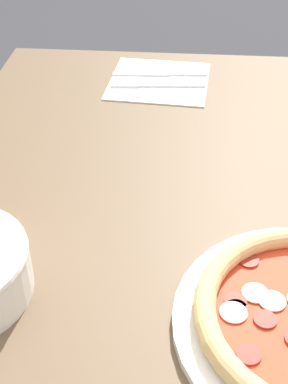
% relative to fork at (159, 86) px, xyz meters
% --- Properties ---
extents(dining_table, '(1.39, 0.77, 0.76)m').
position_rel_fork_xyz_m(dining_table, '(-0.52, -0.04, -0.11)').
color(dining_table, brown).
rests_on(dining_table, ground_plane).
extents(napkin, '(0.21, 0.21, 0.00)m').
position_rel_fork_xyz_m(napkin, '(0.03, 0.00, -0.00)').
color(napkin, white).
rests_on(napkin, dining_table).
extents(fork, '(0.02, 0.19, 0.00)m').
position_rel_fork_xyz_m(fork, '(0.00, 0.00, 0.00)').
color(fork, silver).
rests_on(fork, napkin).
extents(knife, '(0.02, 0.20, 0.01)m').
position_rel_fork_xyz_m(knife, '(0.05, -0.01, -0.00)').
color(knife, silver).
rests_on(knife, napkin).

